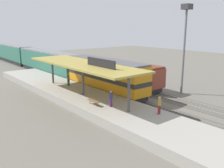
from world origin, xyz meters
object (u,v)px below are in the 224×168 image
Objects in this scene: light_mast at (185,31)px; person_boarding at (159,104)px; locomotive at (105,75)px; passenger_carriage_rear at (12,53)px; platform_bench at (94,101)px; person_walking at (68,79)px; person_waiting at (111,98)px; freight_car at (128,74)px; passenger_carriage_front at (47,62)px.

person_boarding is (-10.62, -4.98, -6.54)m from light_mast.
locomotive is 38.80m from passenger_carriage_rear.
locomotive is at bearing 43.97° from platform_bench.
person_walking and person_boarding have the same top height.
light_mast is 13.43m from person_boarding.
person_waiting is (-4.93, -7.36, -0.56)m from locomotive.
person_waiting is at bearing -55.62° from platform_bench.
person_boarding is at bearing -103.31° from locomotive.
person_boarding is at bearing -121.12° from freight_car.
locomotive reaches higher than person_waiting.
person_waiting is (-9.53, -7.72, -0.12)m from freight_car.
passenger_carriage_rear reaches higher than person_walking.
locomotive is at bearing 56.19° from person_waiting.
person_boarding is (-2.82, -50.72, -0.46)m from passenger_carriage_rear.
platform_bench is 24.55m from passenger_carriage_front.
person_waiting and person_boarding have the same top height.
passenger_carriage_front is (0.00, 18.00, -0.10)m from locomotive.
platform_bench is 15.54m from light_mast.
light_mast reaches higher than platform_bench.
locomotive is at bearing -43.57° from person_walking.
person_walking is (-3.69, 3.51, -0.56)m from locomotive.
platform_bench is at bearing -103.96° from person_walking.
platform_bench is at bearing 124.38° from person_waiting.
light_mast is (7.80, -6.94, 5.99)m from locomotive.
person_walking is at bearing -104.28° from passenger_carriage_front.
person_waiting is (-12.73, -0.41, -6.54)m from light_mast.
passenger_carriage_rear is (6.00, 44.59, 0.97)m from platform_bench.
person_boarding is (2.11, -4.57, 0.00)m from person_waiting.
person_waiting is at bearing 114.78° from person_boarding.
freight_car is at bearing -83.17° from passenger_carriage_rear.
platform_bench is 0.12× the size of locomotive.
passenger_carriage_rear is at bearing 82.34° from platform_bench.
person_waiting is 5.03m from person_boarding.
person_boarding is (3.18, -6.13, 0.51)m from platform_bench.
locomotive reaches higher than platform_bench.
light_mast is 6.84× the size of person_boarding.
passenger_carriage_rear is 1.67× the size of freight_car.
locomotive is at bearing 76.69° from person_boarding.
person_walking is (-3.69, -35.29, -0.46)m from passenger_carriage_rear.
light_mast reaches higher than passenger_carriage_front.
locomotive is 8.44× the size of person_walking.
person_waiting is (1.07, -1.57, 0.51)m from platform_bench.
freight_car is 7.02× the size of person_walking.
person_walking reaches higher than platform_bench.
freight_car is at bearing 39.04° from person_waiting.
light_mast is 6.84× the size of person_walking.
light_mast is 14.32m from person_waiting.
passenger_carriage_rear is 46.42m from person_waiting.
locomotive reaches higher than passenger_carriage_front.
platform_bench is 6.93m from person_boarding.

